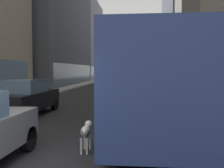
{
  "coord_description": "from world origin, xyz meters",
  "views": [
    {
      "loc": [
        2.32,
        -4.97,
        2.06
      ],
      "look_at": [
        1.12,
        7.0,
        1.4
      ],
      "focal_mm": 41.68,
      "sensor_mm": 36.0,
      "label": 1
    }
  ],
  "objects_px": {
    "car_white_van": "(141,77)",
    "dalmatian_dog": "(86,131)",
    "transit_bus": "(150,77)",
    "car_red_coupe": "(128,80)",
    "car_black_suv": "(23,97)"
  },
  "relations": [
    {
      "from": "car_white_van",
      "to": "dalmatian_dog",
      "type": "xyz_separation_m",
      "value": [
        -1.77,
        -38.38,
        -0.31
      ]
    },
    {
      "from": "dalmatian_dog",
      "to": "car_white_van",
      "type": "bearing_deg",
      "value": 87.36
    },
    {
      "from": "car_red_coupe",
      "to": "dalmatian_dog",
      "type": "relative_size",
      "value": 4.68
    },
    {
      "from": "transit_bus",
      "to": "dalmatian_dog",
      "type": "height_order",
      "value": "transit_bus"
    },
    {
      "from": "car_red_coupe",
      "to": "car_white_van",
      "type": "height_order",
      "value": "same"
    },
    {
      "from": "car_red_coupe",
      "to": "car_white_van",
      "type": "relative_size",
      "value": 1.04
    },
    {
      "from": "car_white_van",
      "to": "transit_bus",
      "type": "bearing_deg",
      "value": -90.0
    },
    {
      "from": "transit_bus",
      "to": "car_white_van",
      "type": "height_order",
      "value": "transit_bus"
    },
    {
      "from": "transit_bus",
      "to": "car_red_coupe",
      "type": "height_order",
      "value": "transit_bus"
    },
    {
      "from": "car_black_suv",
      "to": "car_white_van",
      "type": "height_order",
      "value": "same"
    },
    {
      "from": "car_white_van",
      "to": "car_black_suv",
      "type": "bearing_deg",
      "value": -99.44
    },
    {
      "from": "transit_bus",
      "to": "dalmatian_dog",
      "type": "xyz_separation_m",
      "value": [
        -1.77,
        -4.03,
        -1.26
      ]
    },
    {
      "from": "car_black_suv",
      "to": "dalmatian_dog",
      "type": "distance_m",
      "value": 6.07
    },
    {
      "from": "car_red_coupe",
      "to": "dalmatian_dog",
      "type": "bearing_deg",
      "value": -90.41
    },
    {
      "from": "car_white_van",
      "to": "dalmatian_dog",
      "type": "height_order",
      "value": "car_white_van"
    }
  ]
}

